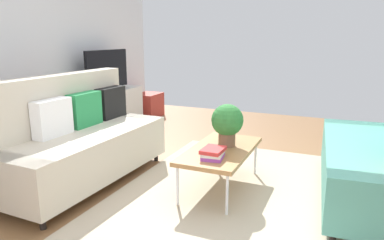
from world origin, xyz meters
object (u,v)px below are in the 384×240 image
potted_plant (227,122)px  table_book_0 (213,156)px  storage_trunk (149,105)px  couch_beige (78,139)px  couch_green (383,156)px  bottle_1 (97,86)px  vase_0 (80,91)px  tv_console (108,110)px  tv (107,71)px  coffee_table (221,151)px  bottle_0 (93,88)px

potted_plant → table_book_0: size_ratio=1.75×
storage_trunk → table_book_0: table_book_0 is taller
couch_beige → potted_plant: (0.50, -1.45, 0.21)m
couch_beige → couch_green: 2.92m
potted_plant → bottle_1: bottle_1 is taller
storage_trunk → vase_0: (-1.68, 0.15, 0.49)m
bottle_1 → couch_beige: bearing=-148.6°
bottle_1 → storage_trunk: bearing=-2.5°
storage_trunk → table_book_0: (-2.85, -2.34, 0.22)m
vase_0 → bottle_1: size_ratio=0.63×
tv_console → potted_plant: 2.81m
potted_plant → bottle_1: 2.62m
couch_beige → tv: 2.15m
couch_green → tv_console: 4.01m
coffee_table → tv_console: 2.82m
potted_plant → bottle_1: bearing=66.1°
tv → table_book_0: bearing=-126.0°
table_book_0 → bottle_0: size_ratio=1.28×
coffee_table → potted_plant: 0.29m
tv_console → bottle_0: size_ratio=7.47×
couch_beige → vase_0: couch_beige is taller
table_book_0 → potted_plant: bearing=0.1°
table_book_0 → storage_trunk: bearing=39.3°
storage_trunk → bottle_1: (-1.39, 0.06, 0.54)m
potted_plant → bottle_0: (0.96, 2.40, 0.07)m
table_book_0 → couch_green: bearing=-67.6°
couch_beige → tv_console: bearing=-150.2°
coffee_table → tv: bearing=58.5°
coffee_table → potted_plant: bearing=-12.2°
coffee_table → tv_console: size_ratio=0.79×
vase_0 → bottle_0: size_ratio=0.79×
bottle_0 → couch_beige: bearing=-146.8°
coffee_table → table_book_0: table_book_0 is taller
tv_console → table_book_0: 3.01m
couch_green → tv_console: (1.18, 3.84, -0.13)m
couch_beige → coffee_table: couch_beige is taller
tv_console → bottle_1: size_ratio=5.94×
couch_green → tv: 4.03m
couch_green → storage_trunk: bearing=54.8°
tv_console → bottle_0: 0.57m
storage_trunk → vase_0: vase_0 is taller
couch_green → tv: tv is taller
tv_console → coffee_table: bearing=-121.2°
storage_trunk → vase_0: bearing=174.9°
tv → bottle_0: tv is taller
couch_green → storage_trunk: 4.38m
coffee_table → bottle_1: bearing=63.8°
vase_0 → bottle_0: 0.20m
tv_console → table_book_0: bearing=-125.7°
couch_beige → potted_plant: couch_beige is taller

